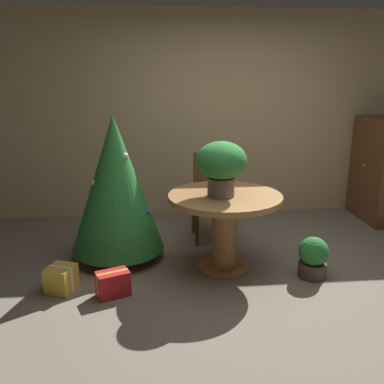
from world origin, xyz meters
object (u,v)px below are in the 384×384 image
object	(u,v)px
round_dining_table	(225,217)
gift_box_gold	(61,279)
wooden_chair_far	(211,191)
wooden_cabinet	(384,170)
potted_plant	(313,257)
holiday_tree	(116,184)
flower_vase	(221,164)
gift_box_red	(113,284)

from	to	relation	value
round_dining_table	gift_box_gold	distance (m)	1.56
wooden_chair_far	wooden_cabinet	size ratio (longest dim) A/B	0.74
round_dining_table	potted_plant	size ratio (longest dim) A/B	2.72
holiday_tree	flower_vase	bearing A→B (deg)	-23.62
gift_box_red	wooden_cabinet	bearing A→B (deg)	27.38
wooden_chair_far	holiday_tree	distance (m)	1.17
holiday_tree	gift_box_red	bearing A→B (deg)	-89.92
gift_box_red	potted_plant	xyz separation A→B (m)	(1.82, 0.17, 0.09)
wooden_chair_far	gift_box_gold	xyz separation A→B (m)	(-1.48, -1.17, -0.43)
wooden_chair_far	potted_plant	world-z (taller)	wooden_chair_far
wooden_chair_far	wooden_cabinet	bearing A→B (deg)	10.24
holiday_tree	gift_box_gold	xyz separation A→B (m)	(-0.45, -0.67, -0.67)
holiday_tree	gift_box_red	size ratio (longest dim) A/B	4.68
flower_vase	wooden_chair_far	xyz separation A→B (m)	(0.05, 0.93, -0.51)
potted_plant	gift_box_red	bearing A→B (deg)	-174.57
holiday_tree	potted_plant	bearing A→B (deg)	-18.73
wooden_chair_far	wooden_cabinet	world-z (taller)	wooden_cabinet
flower_vase	wooden_cabinet	distance (m)	2.71
potted_plant	wooden_cabinet	bearing A→B (deg)	46.11
gift_box_gold	gift_box_red	xyz separation A→B (m)	(0.45, -0.12, -0.01)
round_dining_table	gift_box_red	xyz separation A→B (m)	(-1.02, -0.41, -0.43)
flower_vase	wooden_chair_far	world-z (taller)	flower_vase
wooden_chair_far	gift_box_red	xyz separation A→B (m)	(-1.02, -1.29, -0.44)
flower_vase	holiday_tree	xyz separation A→B (m)	(-0.98, 0.43, -0.27)
flower_vase	wooden_chair_far	bearing A→B (deg)	86.92
gift_box_red	gift_box_gold	bearing A→B (deg)	164.71
holiday_tree	round_dining_table	bearing A→B (deg)	-20.26
gift_box_red	potted_plant	distance (m)	1.83
flower_vase	gift_box_red	bearing A→B (deg)	-159.59
holiday_tree	gift_box_gold	bearing A→B (deg)	-124.26
wooden_chair_far	potted_plant	xyz separation A→B (m)	(0.79, -1.12, -0.35)
wooden_chair_far	gift_box_red	bearing A→B (deg)	-128.35
gift_box_red	wooden_chair_far	bearing A→B (deg)	51.65
wooden_chair_far	gift_box_gold	world-z (taller)	wooden_chair_far
potted_plant	round_dining_table	bearing A→B (deg)	163.29
gift_box_gold	flower_vase	bearing A→B (deg)	9.48
potted_plant	wooden_chair_far	bearing A→B (deg)	125.25
round_dining_table	gift_box_gold	bearing A→B (deg)	-169.03
round_dining_table	wooden_cabinet	distance (m)	2.61
flower_vase	potted_plant	size ratio (longest dim) A/B	1.29
round_dining_table	wooden_chair_far	size ratio (longest dim) A/B	1.10
round_dining_table	wooden_chair_far	xyz separation A→B (m)	(0.00, 0.88, 0.01)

